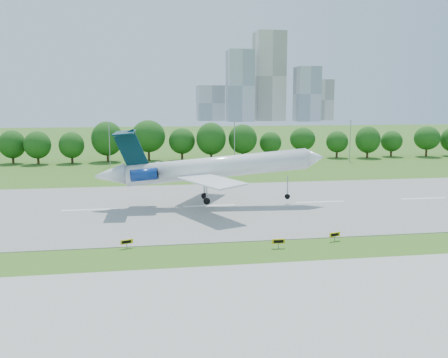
# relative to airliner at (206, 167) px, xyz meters

# --- Properties ---
(ground) EXTENTS (600.00, 600.00, 0.00)m
(ground) POSITION_rel_airliner_xyz_m (0.47, -25.07, -6.74)
(ground) COLOR #356019
(ground) RESTS_ON ground
(runway) EXTENTS (400.00, 45.00, 0.08)m
(runway) POSITION_rel_airliner_xyz_m (0.47, -0.07, -6.70)
(runway) COLOR gray
(runway) RESTS_ON ground
(taxiway) EXTENTS (400.00, 23.00, 0.08)m
(taxiway) POSITION_rel_airliner_xyz_m (0.47, -43.07, -6.70)
(taxiway) COLOR #ADADA8
(taxiway) RESTS_ON ground
(tree_line) EXTENTS (288.40, 8.40, 10.40)m
(tree_line) POSITION_rel_airliner_xyz_m (0.47, 66.93, -0.56)
(tree_line) COLOR #382314
(tree_line) RESTS_ON ground
(light_poles) EXTENTS (175.90, 0.25, 12.19)m
(light_poles) POSITION_rel_airliner_xyz_m (-2.03, 56.93, -0.41)
(light_poles) COLOR gray
(light_poles) RESTS_ON ground
(skyline) EXTENTS (127.00, 52.00, 80.00)m
(skyline) POSITION_rel_airliner_xyz_m (100.63, 365.54, 23.72)
(skyline) COLOR #B2B2B7
(skyline) RESTS_ON ground
(airliner) EXTENTS (39.40, 28.62, 12.56)m
(airliner) POSITION_rel_airliner_xyz_m (0.00, 0.00, 0.00)
(airliner) COLOR white
(airliner) RESTS_ON ground
(taxi_sign_left) EXTENTS (1.53, 0.70, 1.10)m
(taxi_sign_left) POSITION_rel_airliner_xyz_m (-12.75, -23.02, -5.93)
(taxi_sign_left) COLOR gray
(taxi_sign_left) RESTS_ON ground
(taxi_sign_centre) EXTENTS (1.66, 0.26, 1.16)m
(taxi_sign_centre) POSITION_rel_airliner_xyz_m (5.61, -25.99, -5.89)
(taxi_sign_centre) COLOR gray
(taxi_sign_centre) RESTS_ON ground
(taxi_sign_right) EXTENTS (1.61, 0.68, 1.15)m
(taxi_sign_right) POSITION_rel_airliner_xyz_m (13.65, -24.08, -5.90)
(taxi_sign_right) COLOR gray
(taxi_sign_right) RESTS_ON ground
(service_vehicle_b) EXTENTS (3.61, 1.89, 1.17)m
(service_vehicle_b) POSITION_rel_airliner_xyz_m (-6.00, 56.70, -6.16)
(service_vehicle_b) COLOR white
(service_vehicle_b) RESTS_ON ground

